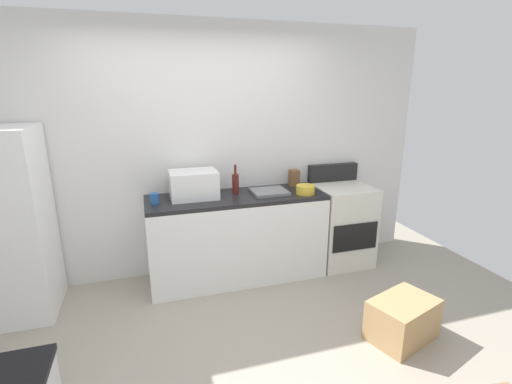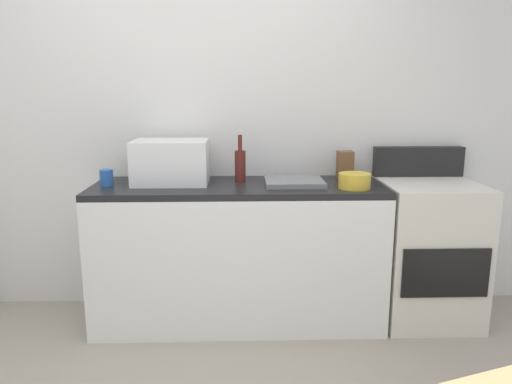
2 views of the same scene
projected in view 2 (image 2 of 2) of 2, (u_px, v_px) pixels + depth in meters
wall_back at (193, 116)px, 3.26m from camera, size 5.00×0.10×2.60m
kitchen_counter at (239, 253)px, 3.10m from camera, size 1.80×0.60×0.90m
stove_oven at (426, 249)px, 3.14m from camera, size 0.60×0.61×1.10m
microwave at (171, 162)px, 3.03m from camera, size 0.46×0.34×0.27m
sink_basin at (294, 182)px, 3.01m from camera, size 0.36×0.32×0.03m
wine_bottle at (240, 165)px, 3.07m from camera, size 0.07×0.07×0.30m
coffee_mug at (107, 178)px, 2.95m from camera, size 0.08×0.08×0.10m
knife_block at (345, 165)px, 3.20m from camera, size 0.10×0.10×0.18m
mixing_bowl at (354, 181)px, 2.88m from camera, size 0.19×0.19×0.09m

